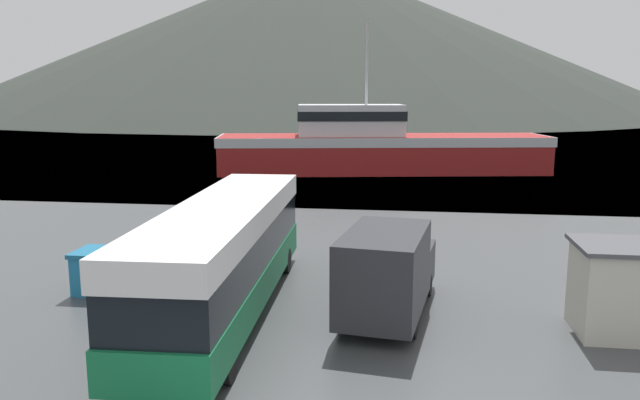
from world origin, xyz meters
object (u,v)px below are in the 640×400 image
(storage_bin, at_px, (96,271))
(delivery_van, at_px, (388,270))
(fishing_boat, at_px, (377,146))
(tour_bus, at_px, (225,252))
(dock_kiosk, at_px, (621,289))

(storage_bin, bearing_deg, delivery_van, -5.20)
(fishing_boat, bearing_deg, tour_bus, -14.92)
(delivery_van, height_order, fishing_boat, fishing_boat)
(fishing_boat, relative_size, dock_kiosk, 10.50)
(tour_bus, height_order, delivery_van, tour_bus)
(fishing_boat, relative_size, storage_bin, 17.62)
(delivery_van, relative_size, storage_bin, 4.03)
(storage_bin, relative_size, dock_kiosk, 0.60)
(storage_bin, bearing_deg, dock_kiosk, -5.08)
(fishing_boat, distance_m, storage_bin, 32.11)
(delivery_van, xyz_separation_m, dock_kiosk, (6.28, -0.54, -0.12))
(tour_bus, relative_size, dock_kiosk, 4.97)
(storage_bin, bearing_deg, tour_bus, -16.01)
(tour_bus, bearing_deg, dock_kiosk, -2.33)
(delivery_van, distance_m, fishing_boat, 32.06)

